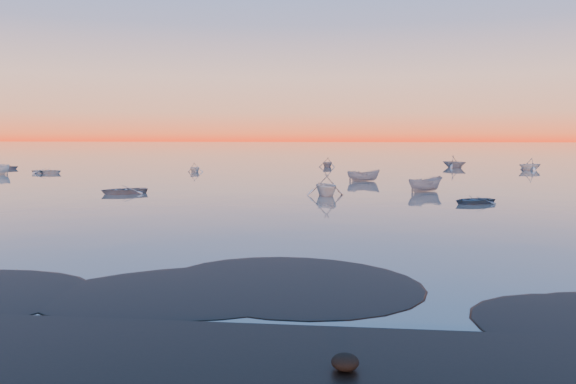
# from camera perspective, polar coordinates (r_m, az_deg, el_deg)

# --- Properties ---
(ground) EXTENTS (600.00, 600.00, 0.00)m
(ground) POSITION_cam_1_polar(r_m,az_deg,el_deg) (119.02, 3.33, 3.18)
(ground) COLOR #655C54
(ground) RESTS_ON ground
(mud_lobes) EXTENTS (140.00, 6.00, 0.07)m
(mud_lobes) POSITION_cam_1_polar(r_m,az_deg,el_deg) (19.52, -12.09, -10.80)
(mud_lobes) COLOR black
(mud_lobes) RESTS_ON ground
(moored_fleet) EXTENTS (124.00, 58.00, 1.20)m
(moored_fleet) POSITION_cam_1_polar(r_m,az_deg,el_deg) (72.20, 1.44, 1.44)
(moored_fleet) COLOR silver
(moored_fleet) RESTS_ON ground
(boat_near_center) EXTENTS (3.85, 4.40, 1.44)m
(boat_near_center) POSITION_cam_1_polar(r_m,az_deg,el_deg) (56.46, 13.77, 0.04)
(boat_near_center) COLOR gray
(boat_near_center) RESTS_ON ground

